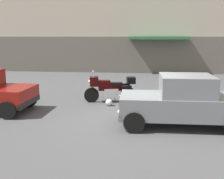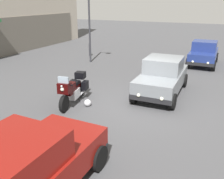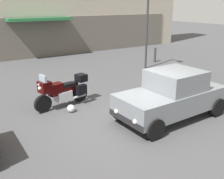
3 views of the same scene
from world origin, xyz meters
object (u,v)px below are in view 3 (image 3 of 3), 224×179
Objects in this scene: helmet at (71,108)px; bollard_curbside at (155,54)px; motorcycle at (63,91)px; car_hatchback_near at (172,95)px; streetlamp_curbside at (149,19)px.

helmet is 9.45m from bollard_curbside.
motorcycle is 3.96m from car_hatchback_near.
streetlamp_curbside is at bearing 27.92° from helmet.
helmet is at bearing -42.42° from car_hatchback_near.
helmet is 0.06× the size of streetlamp_curbside.
motorcycle is 7.49m from streetlamp_curbside.
bollard_curbside is at bearing -129.99° from car_hatchback_near.
streetlamp_curbside reaches higher than motorcycle.
motorcycle is at bearing 88.67° from helmet.
bollard_curbside is at bearing -164.72° from motorcycle.
streetlamp_curbside is 3.11m from bollard_curbside.
helmet is at bearing -150.68° from bollard_curbside.
bollard_curbside is (8.24, 4.63, 0.39)m from helmet.
motorcycle is at bearing -156.83° from streetlamp_curbside.
car_hatchback_near is 3.89× the size of bollard_curbside.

